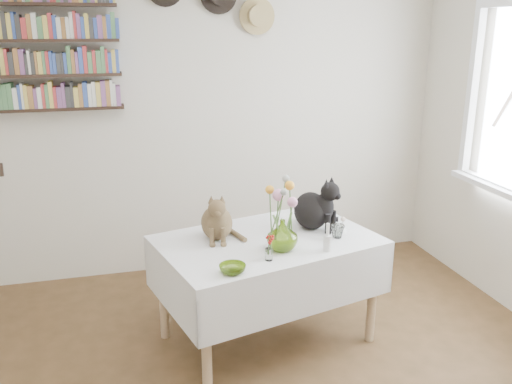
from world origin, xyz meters
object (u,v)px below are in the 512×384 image
object	(u,v)px
flower_vase	(282,235)
bookshelf_unit	(47,46)
black_cat	(311,201)
dining_table	(267,264)
tabby_cat	(217,214)

from	to	relation	value
flower_vase	bookshelf_unit	distance (m)	2.17
black_cat	bookshelf_unit	distance (m)	2.16
dining_table	black_cat	size ratio (longest dim) A/B	4.10
tabby_cat	bookshelf_unit	distance (m)	1.77
flower_vase	tabby_cat	bearing A→B (deg)	139.69
bookshelf_unit	flower_vase	bearing A→B (deg)	-46.09
flower_vase	bookshelf_unit	size ratio (longest dim) A/B	0.19
flower_vase	black_cat	bearing A→B (deg)	46.74
dining_table	flower_vase	size ratio (longest dim) A/B	7.81
black_cat	flower_vase	bearing A→B (deg)	-174.24
dining_table	bookshelf_unit	size ratio (longest dim) A/B	1.49
tabby_cat	bookshelf_unit	world-z (taller)	bookshelf_unit
tabby_cat	black_cat	size ratio (longest dim) A/B	0.88
dining_table	bookshelf_unit	bearing A→B (deg)	137.42
dining_table	tabby_cat	distance (m)	0.46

